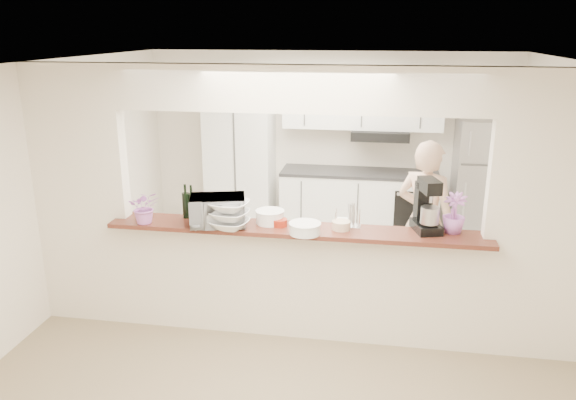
% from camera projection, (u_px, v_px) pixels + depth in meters
% --- Properties ---
extents(floor, '(6.00, 6.00, 0.00)m').
position_uv_depth(floor, '(296.00, 333.00, 5.35)').
color(floor, '#9D886A').
rests_on(floor, ground).
extents(tile_overlay, '(5.00, 2.90, 0.01)m').
position_uv_depth(tile_overlay, '(315.00, 267.00, 6.81)').
color(tile_overlay, beige).
rests_on(tile_overlay, floor).
extents(partition, '(5.00, 0.15, 2.50)m').
position_uv_depth(partition, '(297.00, 183.00, 4.91)').
color(partition, white).
rests_on(partition, floor).
extents(bar_counter, '(3.40, 0.38, 1.09)m').
position_uv_depth(bar_counter, '(296.00, 278.00, 5.18)').
color(bar_counter, white).
rests_on(bar_counter, floor).
extents(kitchen_cabinets, '(3.15, 0.62, 2.25)m').
position_uv_depth(kitchen_cabinets, '(313.00, 167.00, 7.66)').
color(kitchen_cabinets, white).
rests_on(kitchen_cabinets, floor).
extents(refrigerator, '(0.75, 0.70, 1.70)m').
position_uv_depth(refrigerator, '(483.00, 184.00, 7.28)').
color(refrigerator, '#B5B4BA').
rests_on(refrigerator, floor).
extents(flower_left, '(0.34, 0.32, 0.30)m').
position_uv_depth(flower_left, '(145.00, 207.00, 5.06)').
color(flower_left, '#D771C7').
rests_on(flower_left, bar_counter).
extents(wine_bottle_a, '(0.06, 0.06, 0.32)m').
position_uv_depth(wine_bottle_a, '(186.00, 205.00, 5.21)').
color(wine_bottle_a, black).
rests_on(wine_bottle_a, bar_counter).
extents(wine_bottle_b, '(0.06, 0.06, 0.31)m').
position_uv_depth(wine_bottle_b, '(192.00, 205.00, 5.22)').
color(wine_bottle_b, black).
rests_on(wine_bottle_b, bar_counter).
extents(toaster_oven, '(0.55, 0.44, 0.27)m').
position_uv_depth(toaster_oven, '(218.00, 211.00, 5.01)').
color(toaster_oven, '#AEAFB3').
rests_on(toaster_oven, bar_counter).
extents(serving_bowls, '(0.38, 0.38, 0.25)m').
position_uv_depth(serving_bowls, '(230.00, 215.00, 4.92)').
color(serving_bowls, white).
rests_on(serving_bowls, bar_counter).
extents(plate_stack_a, '(0.26, 0.26, 0.12)m').
position_uv_depth(plate_stack_a, '(270.00, 217.00, 5.08)').
color(plate_stack_a, white).
rests_on(plate_stack_a, bar_counter).
extents(plate_stack_b, '(0.28, 0.28, 0.10)m').
position_uv_depth(plate_stack_b, '(305.00, 228.00, 4.82)').
color(plate_stack_b, white).
rests_on(plate_stack_b, bar_counter).
extents(red_bowl, '(0.14, 0.14, 0.06)m').
position_uv_depth(red_bowl, '(280.00, 222.00, 5.02)').
color(red_bowl, maroon).
rests_on(red_bowl, bar_counter).
extents(tan_bowl, '(0.16, 0.16, 0.08)m').
position_uv_depth(tan_bowl, '(341.00, 225.00, 4.93)').
color(tan_bowl, beige).
rests_on(tan_bowl, bar_counter).
extents(utensil_caddy, '(0.23, 0.13, 0.21)m').
position_uv_depth(utensil_caddy, '(348.00, 217.00, 4.98)').
color(utensil_caddy, silver).
rests_on(utensil_caddy, bar_counter).
extents(stand_mixer, '(0.28, 0.36, 0.47)m').
position_uv_depth(stand_mixer, '(427.00, 207.00, 4.85)').
color(stand_mixer, black).
rests_on(stand_mixer, bar_counter).
extents(flower_right, '(0.25, 0.25, 0.36)m').
position_uv_depth(flower_right, '(454.00, 213.00, 4.81)').
color(flower_right, '#C06BC8').
rests_on(flower_right, bar_counter).
extents(person, '(0.74, 0.66, 1.71)m').
position_uv_depth(person, '(424.00, 222.00, 5.84)').
color(person, '#D9AB8D').
rests_on(person, floor).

